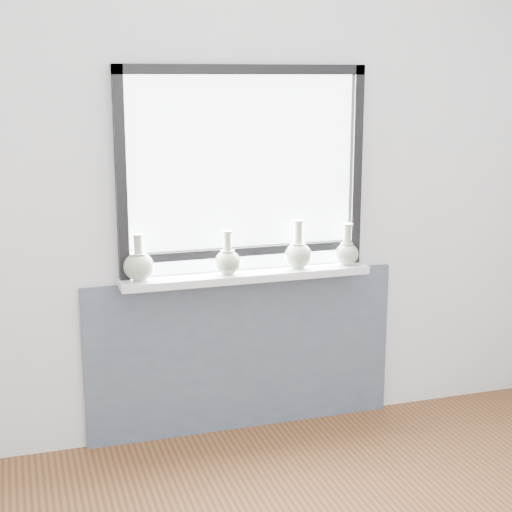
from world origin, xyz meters
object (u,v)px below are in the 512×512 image
object	(u,v)px
vase_b	(228,260)
vase_c	(298,253)
vase_a	(139,265)
vase_d	(347,252)
windowsill	(247,276)

from	to	relation	value
vase_b	vase_c	bearing A→B (deg)	3.00
vase_a	vase_d	size ratio (longest dim) A/B	1.04
windowsill	vase_d	size ratio (longest dim) A/B	5.84
vase_a	vase_b	bearing A→B (deg)	-1.97
windowsill	vase_a	distance (m)	0.57
windowsill	vase_d	xyz separation A→B (m)	(0.56, -0.01, 0.09)
windowsill	vase_d	world-z (taller)	vase_d
vase_a	vase_d	distance (m)	1.12
vase_c	vase_b	bearing A→B (deg)	-177.00
vase_d	vase_b	bearing A→B (deg)	-179.39
vase_b	vase_d	distance (m)	0.67
vase_a	vase_b	xyz separation A→B (m)	(0.45, -0.02, -0.01)
vase_b	vase_d	size ratio (longest dim) A/B	1.00
vase_c	vase_d	world-z (taller)	vase_c
vase_a	vase_c	distance (m)	0.85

